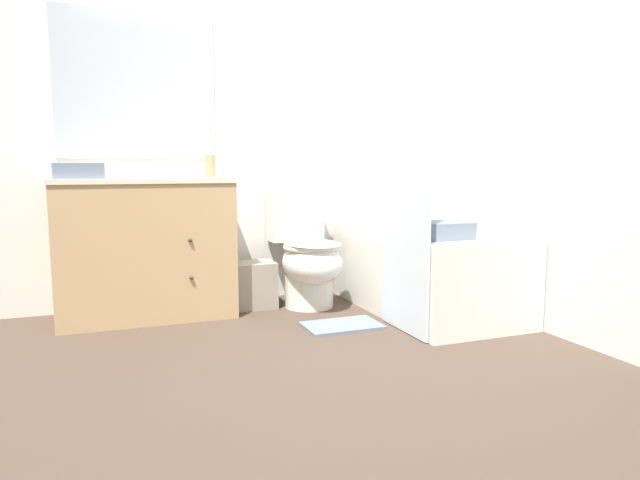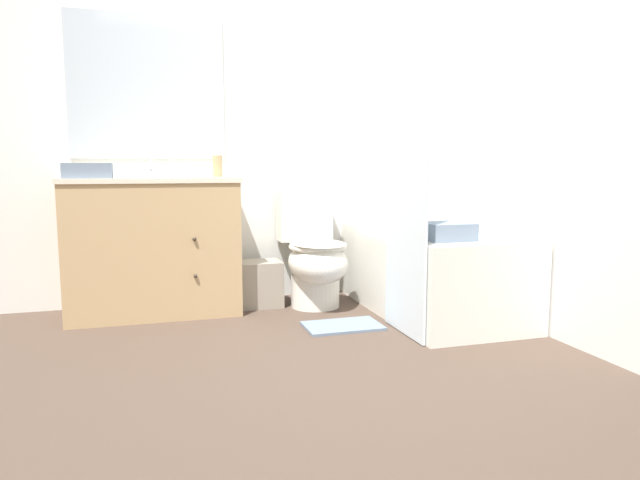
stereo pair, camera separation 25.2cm
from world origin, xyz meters
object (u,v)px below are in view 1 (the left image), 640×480
Objects in this scene: bathtub at (422,269)px; bath_towel_folded at (445,230)px; wastebasket at (254,285)px; vanity_cabinet at (146,247)px; toilet at (308,256)px; bath_mat at (342,325)px; soap_dispenser at (210,165)px; hand_towel_folded at (79,171)px; sink_faucet at (141,172)px; tissue_box at (166,171)px.

bath_towel_folded is (-0.14, -0.45, 0.31)m from bathtub.
bathtub is 1.13m from wastebasket.
vanity_cabinet is 0.74m from wastebasket.
toilet is (1.03, -0.11, -0.10)m from vanity_cabinet.
wastebasket is 0.68× the size of bath_mat.
wastebasket is (-0.35, 0.10, -0.19)m from toilet.
soap_dispenser is (0.42, 0.03, 0.50)m from vanity_cabinet.
bathtub is 2.19m from hand_towel_folded.
vanity_cabinet is 2.38× the size of bath_mat.
hand_towel_folded reaches higher than bath_mat.
toilet reaches higher than bath_towel_folded.
hand_towel_folded is at bearing -166.96° from soap_dispenser.
hand_towel_folded reaches higher than bath_towel_folded.
toilet is 0.54× the size of bathtub.
bathtub is (0.68, -0.35, -0.07)m from toilet.
vanity_cabinet reaches higher than wastebasket.
soap_dispenser reaches higher than sink_faucet.
toilet is 6.64× the size of tissue_box.
hand_towel_folded is at bearing 171.28° from bathtub.
bath_towel_folded is 0.81m from bath_mat.
bath_towel_folded is (1.43, -0.92, -0.33)m from tissue_box.
sink_faucet is at bearing 164.11° from toilet.
vanity_cabinet reaches higher than bath_towel_folded.
soap_dispenser is at bearing 169.99° from wastebasket.
bath_towel_folded is at bearing -56.11° from toilet.
bath_towel_folded is (1.57, -1.10, -0.33)m from sink_faucet.
tissue_box reaches higher than hand_towel_folded.
toilet is at bearing 91.27° from bath_mat.
toilet is at bearing -13.32° from soap_dispenser.
tissue_box reaches higher than wastebasket.
tissue_box is 0.28m from soap_dispenser.
wastebasket is at bearing -0.97° from vanity_cabinet.
toilet is 2.85× the size of hand_towel_folded.
toilet is at bearing -6.11° from vanity_cabinet.
bathtub is at bearing -15.10° from vanity_cabinet.
sink_faucet is at bearing 145.10° from bath_towel_folded.
hand_towel_folded is at bearing -162.74° from tissue_box.
toilet is 1.74× the size of bath_mat.
toilet is at bearing 123.89° from bath_towel_folded.
sink_faucet is at bearing 160.46° from soap_dispenser.
soap_dispenser is (-0.26, 0.05, 0.79)m from wastebasket.
soap_dispenser is (-0.61, 0.15, 0.61)m from toilet.
toilet is (1.03, -0.29, -0.57)m from sink_faucet.
tissue_box is at bearing 3.73° from vanity_cabinet.
sink_faucet is 1.62m from bath_mat.
bathtub is at bearing -23.62° from wastebasket.
soap_dispenser is at bearing 158.98° from bathtub.
hand_towel_folded is at bearing -178.60° from toilet.
sink_faucet is at bearing 140.95° from bath_mat.
soap_dispenser is 1.54m from bath_towel_folded.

